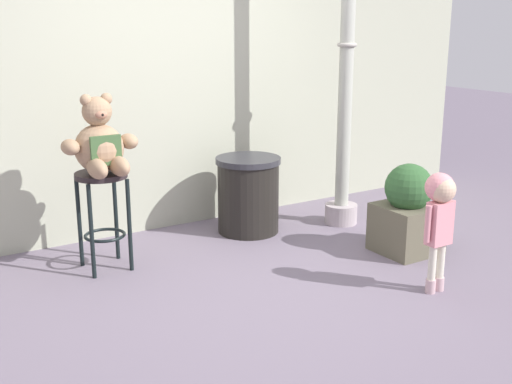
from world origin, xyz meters
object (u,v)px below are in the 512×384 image
at_px(teddy_bear, 100,145).
at_px(trash_bin, 248,194).
at_px(bar_stool_with_teddy, 103,201).
at_px(planter_with_shrub, 407,212).
at_px(child_walking, 440,207).
at_px(lamppost, 345,104).

relative_size(teddy_bear, trash_bin, 0.86).
bearing_deg(bar_stool_with_teddy, teddy_bear, -90.00).
relative_size(trash_bin, planter_with_shrub, 0.92).
height_order(teddy_bear, child_walking, teddy_bear).
bearing_deg(teddy_bear, child_walking, -41.78).
bearing_deg(bar_stool_with_teddy, child_walking, -42.30).
bearing_deg(lamppost, child_walking, -105.78).
height_order(trash_bin, lamppost, lamppost).
distance_m(teddy_bear, child_walking, 2.44).
distance_m(teddy_bear, lamppost, 2.25).
height_order(child_walking, lamppost, lamppost).
distance_m(trash_bin, lamppost, 1.19).
relative_size(trash_bin, lamppost, 0.24).
height_order(child_walking, planter_with_shrub, child_walking).
bearing_deg(planter_with_shrub, trash_bin, 125.96).
bearing_deg(lamppost, planter_with_shrub, -92.68).
relative_size(teddy_bear, planter_with_shrub, 0.79).
bearing_deg(lamppost, bar_stool_with_teddy, 178.17).
height_order(bar_stool_with_teddy, child_walking, child_walking).
bearing_deg(trash_bin, teddy_bear, -171.42).
height_order(bar_stool_with_teddy, teddy_bear, teddy_bear).
relative_size(child_walking, lamppost, 0.30).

